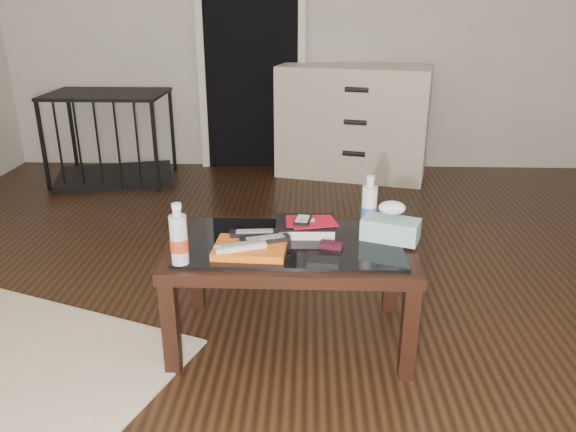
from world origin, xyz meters
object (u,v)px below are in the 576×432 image
at_px(coffee_table, 291,255).
at_px(tissue_box, 390,229).
at_px(textbook, 305,227).
at_px(water_bottle_left, 178,234).
at_px(water_bottle_right, 369,202).
at_px(dresser, 353,122).
at_px(pet_crate, 113,153).

distance_m(coffee_table, tissue_box, 0.42).
height_order(textbook, tissue_box, tissue_box).
bearing_deg(textbook, water_bottle_left, -147.33).
bearing_deg(coffee_table, tissue_box, 4.80).
bearing_deg(water_bottle_left, textbook, 34.56).
height_order(water_bottle_right, tissue_box, water_bottle_right).
height_order(coffee_table, tissue_box, tissue_box).
relative_size(dresser, textbook, 5.14).
bearing_deg(tissue_box, pet_crate, 151.46).
distance_m(dresser, water_bottle_left, 2.82).
relative_size(dresser, water_bottle_left, 5.40).
relative_size(pet_crate, tissue_box, 4.47).
bearing_deg(water_bottle_left, water_bottle_right, 26.61).
bearing_deg(coffee_table, water_bottle_left, -152.11).
height_order(water_bottle_left, tissue_box, water_bottle_left).
distance_m(dresser, textbook, 2.40).
bearing_deg(dresser, pet_crate, -159.55).
xyz_separation_m(pet_crate, water_bottle_right, (1.85, -2.09, 0.35)).
relative_size(dresser, pet_crate, 1.25).
xyz_separation_m(coffee_table, textbook, (0.06, 0.10, 0.09)).
distance_m(pet_crate, tissue_box, 2.95).
bearing_deg(water_bottle_right, water_bottle_left, -153.39).
bearing_deg(water_bottle_left, tissue_box, 17.09).
height_order(water_bottle_left, water_bottle_right, same).
xyz_separation_m(textbook, tissue_box, (0.35, -0.07, 0.02)).
distance_m(coffee_table, textbook, 0.15).
bearing_deg(tissue_box, textbook, -170.90).
height_order(pet_crate, water_bottle_right, pet_crate).
xyz_separation_m(coffee_table, dresser, (0.42, 2.47, 0.05)).
relative_size(dresser, water_bottle_right, 5.40).
xyz_separation_m(dresser, tissue_box, (-0.02, -2.44, 0.06)).
bearing_deg(tissue_box, coffee_table, -154.83).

